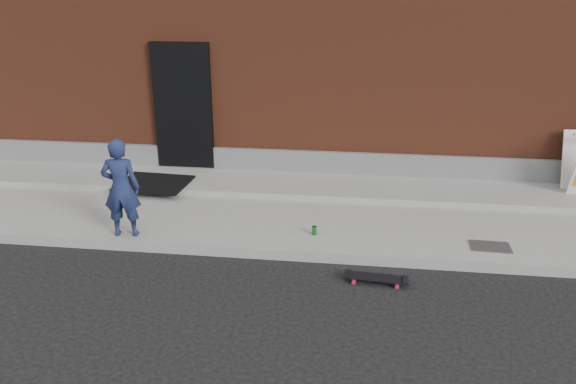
# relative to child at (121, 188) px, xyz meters

# --- Properties ---
(ground) EXTENTS (80.00, 80.00, 0.00)m
(ground) POSITION_rel_child_xyz_m (2.67, -0.22, -0.85)
(ground) COLOR black
(ground) RESTS_ON ground
(sidewalk) EXTENTS (20.00, 3.00, 0.15)m
(sidewalk) POSITION_rel_child_xyz_m (2.67, 1.28, -0.78)
(sidewalk) COLOR gray
(sidewalk) RESTS_ON ground
(apron) EXTENTS (20.00, 1.20, 0.10)m
(apron) POSITION_rel_child_xyz_m (2.67, 2.18, -0.65)
(apron) COLOR gray
(apron) RESTS_ON sidewalk
(building) EXTENTS (20.00, 8.10, 5.00)m
(building) POSITION_rel_child_xyz_m (2.67, 6.78, 1.64)
(building) COLOR brown
(building) RESTS_ON ground
(child) EXTENTS (0.56, 0.41, 1.41)m
(child) POSITION_rel_child_xyz_m (0.00, 0.00, 0.00)
(child) COLOR #1B264D
(child) RESTS_ON sidewalk
(skateboard) EXTENTS (0.78, 0.26, 0.09)m
(skateboard) POSITION_rel_child_xyz_m (3.51, -0.65, -0.78)
(skateboard) COLOR red
(skateboard) RESTS_ON ground
(soda_can) EXTENTS (0.08, 0.08, 0.13)m
(soda_can) POSITION_rel_child_xyz_m (2.65, 0.34, -0.64)
(soda_can) COLOR #1A832E
(soda_can) RESTS_ON sidewalk
(doormat) EXTENTS (1.22, 1.02, 0.03)m
(doormat) POSITION_rel_child_xyz_m (-0.23, 1.78, -0.59)
(doormat) COLOR black
(doormat) RESTS_ON apron
(utility_plate) EXTENTS (0.54, 0.36, 0.02)m
(utility_plate) POSITION_rel_child_xyz_m (5.05, 0.24, -0.70)
(utility_plate) COLOR #5D5C62
(utility_plate) RESTS_ON sidewalk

